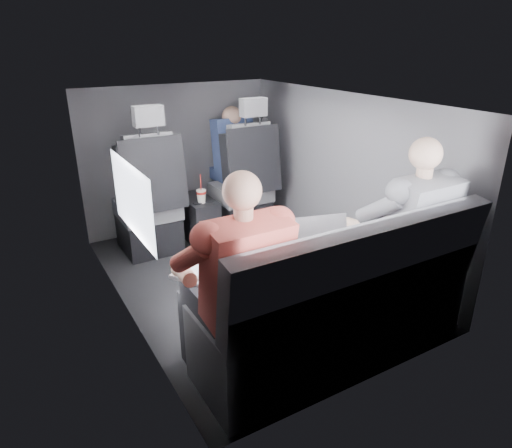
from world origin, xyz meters
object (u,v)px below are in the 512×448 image
front_seat_right (244,191)px  passenger_front_right (233,150)px  laptop_white (215,264)px  laptop_silver (310,241)px  laptop_black (382,227)px  front_seat_left (150,208)px  rear_bench (338,312)px  passenger_rear_right (400,234)px  soda_cup (201,196)px  passenger_rear_left (233,283)px  center_console (199,219)px

front_seat_right → passenger_front_right: 0.43m
laptop_white → laptop_silver: bearing=-0.1°
laptop_black → front_seat_left: bearing=119.8°
front_seat_left → laptop_silver: size_ratio=3.41×
front_seat_right → laptop_white: 1.94m
front_seat_right → rear_bench: (-0.45, -1.90, -0.09)m
front_seat_left → passenger_rear_right: (0.98, -1.81, 0.23)m
passenger_rear_right → soda_cup: bearing=107.6°
rear_bench → laptop_black: 0.65m
laptop_silver → front_seat_left: bearing=105.7°
laptop_black → passenger_rear_right: (0.02, -0.13, -0.00)m
laptop_black → passenger_rear_left: size_ratio=0.31×
laptop_black → passenger_rear_right: passenger_rear_right is taller
rear_bench → laptop_white: bearing=154.3°
front_seat_left → front_seat_right: (0.90, 0.00, 0.00)m
soda_cup → front_seat_left: bearing=168.8°
front_seat_right → center_console: bearing=174.9°
center_console → front_seat_left: bearing=-174.9°
rear_bench → passenger_rear_right: size_ratio=1.29×
front_seat_right → passenger_front_right: (0.02, 0.26, 0.34)m
passenger_rear_left → passenger_rear_right: (1.13, -0.00, 0.01)m
front_seat_left → rear_bench: 1.96m
rear_bench → laptop_silver: rear_bench is taller
center_console → passenger_rear_right: passenger_rear_right is taller
laptop_black → passenger_rear_left: bearing=-173.5°
soda_cup → laptop_black: size_ratio=0.67×
laptop_silver → passenger_front_right: (0.47, 1.87, 0.11)m
front_seat_left → laptop_silver: bearing=-74.3°
rear_bench → laptop_white: size_ratio=3.17×
laptop_black → passenger_rear_left: 1.12m
passenger_front_right → passenger_rear_left: bearing=-117.6°
front_seat_right → laptop_silver: 1.69m
front_seat_right → laptop_white: front_seat_right is taller
center_console → passenger_rear_left: bearing=-108.1°
front_seat_left → soda_cup: bearing=-11.2°
center_console → passenger_rear_right: 1.97m
laptop_black → passenger_rear_left: (-1.12, -0.13, -0.01)m
front_seat_left → laptop_white: front_seat_left is taller
front_seat_left → soda_cup: 0.45m
laptop_white → center_console: bearing=69.8°
center_console → passenger_rear_left: (-0.60, -1.85, 0.42)m
rear_bench → passenger_rear_right: 0.63m
soda_cup → laptop_silver: size_ratio=0.69×
front_seat_right → passenger_rear_left: 2.10m
front_seat_left → soda_cup: front_seat_left is taller
laptop_white → front_seat_left: bearing=84.5°
rear_bench → laptop_white: 0.75m
front_seat_left → laptop_silver: front_seat_left is taller
rear_bench → soda_cup: 1.82m
front_seat_left → center_console: 0.49m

